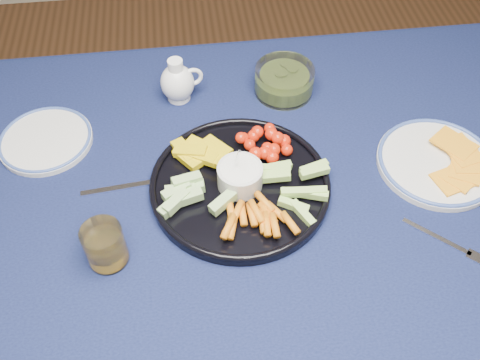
{
  "coord_description": "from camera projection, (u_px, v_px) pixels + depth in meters",
  "views": [
    {
      "loc": [
        -0.09,
        -0.53,
        1.53
      ],
      "look_at": [
        -0.01,
        0.08,
        0.77
      ],
      "focal_mm": 40.0,
      "sensor_mm": 36.0,
      "label": 1
    }
  ],
  "objects": [
    {
      "name": "creamer_pitcher",
      "position": [
        178.0,
        82.0,
        1.12
      ],
      "size": [
        0.09,
        0.07,
        0.1
      ],
      "color": "white",
      "rests_on": "dining_table"
    },
    {
      "name": "side_plate_extra",
      "position": [
        46.0,
        140.0,
        1.07
      ],
      "size": [
        0.18,
        0.18,
        0.02
      ],
      "color": "silver",
      "rests_on": "dining_table"
    },
    {
      "name": "fork_left",
      "position": [
        139.0,
        185.0,
        1.0
      ],
      "size": [
        0.18,
        0.03,
        0.0
      ],
      "color": "silver",
      "rests_on": "dining_table"
    },
    {
      "name": "cheese_plate",
      "position": [
        437.0,
        161.0,
        1.03
      ],
      "size": [
        0.23,
        0.23,
        0.03
      ],
      "color": "silver",
      "rests_on": "dining_table"
    },
    {
      "name": "dining_table",
      "position": [
        252.0,
        251.0,
        1.01
      ],
      "size": [
        1.67,
        1.07,
        0.75
      ],
      "color": "#462817",
      "rests_on": "ground"
    },
    {
      "name": "crudite_platter",
      "position": [
        239.0,
        183.0,
        0.98
      ],
      "size": [
        0.33,
        0.33,
        0.11
      ],
      "color": "black",
      "rests_on": "dining_table"
    },
    {
      "name": "juice_tumbler",
      "position": [
        105.0,
        247.0,
        0.88
      ],
      "size": [
        0.07,
        0.07,
        0.08
      ],
      "color": "white",
      "rests_on": "dining_table"
    },
    {
      "name": "fork_right",
      "position": [
        450.0,
        244.0,
        0.92
      ],
      "size": [
        0.12,
        0.11,
        0.0
      ],
      "color": "silver",
      "rests_on": "dining_table"
    },
    {
      "name": "pickle_bowl",
      "position": [
        284.0,
        81.0,
        1.15
      ],
      "size": [
        0.13,
        0.13,
        0.06
      ],
      "color": "white",
      "rests_on": "dining_table"
    }
  ]
}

